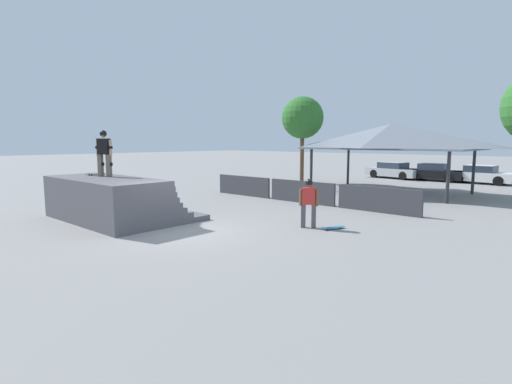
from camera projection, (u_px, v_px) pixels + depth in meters
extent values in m
plane|color=gray|center=(180.00, 232.00, 13.02)|extent=(160.00, 160.00, 0.00)
cube|color=#565459|center=(126.00, 215.00, 15.39)|extent=(5.44, 3.85, 0.20)
cube|color=#565459|center=(116.00, 211.00, 15.08)|extent=(5.44, 3.08, 0.20)
cube|color=#565459|center=(113.00, 207.00, 14.95)|extent=(5.44, 2.80, 0.20)
cube|color=#565459|center=(110.00, 202.00, 14.86)|extent=(5.44, 2.61, 0.20)
cube|color=#565459|center=(108.00, 197.00, 14.78)|extent=(5.44, 2.47, 0.20)
cube|color=#565459|center=(106.00, 191.00, 14.72)|extent=(5.44, 2.37, 0.20)
cube|color=#565459|center=(105.00, 186.00, 14.67)|extent=(5.44, 2.31, 0.20)
cube|color=#565459|center=(105.00, 181.00, 14.63)|extent=(5.44, 2.27, 0.20)
cylinder|color=silver|center=(132.00, 177.00, 15.45)|extent=(5.33, 0.07, 0.07)
cube|color=#6B6051|center=(109.00, 166.00, 15.16)|extent=(0.21, 0.21, 0.85)
cube|color=black|center=(109.00, 164.00, 15.19)|extent=(0.24, 0.22, 0.12)
cube|color=#6B6051|center=(101.00, 165.00, 15.26)|extent=(0.21, 0.21, 0.85)
cube|color=black|center=(101.00, 164.00, 15.29)|extent=(0.24, 0.22, 0.12)
cube|color=black|center=(104.00, 146.00, 15.12)|extent=(0.51, 0.41, 0.60)
cylinder|color=tan|center=(110.00, 148.00, 15.05)|extent=(0.15, 0.15, 0.60)
cylinder|color=black|center=(110.00, 147.00, 15.05)|extent=(0.23, 0.23, 0.09)
cylinder|color=tan|center=(97.00, 148.00, 15.20)|extent=(0.15, 0.15, 0.60)
cylinder|color=black|center=(97.00, 147.00, 15.20)|extent=(0.23, 0.23, 0.09)
sphere|color=tan|center=(103.00, 134.00, 15.06)|extent=(0.23, 0.23, 0.23)
sphere|color=black|center=(103.00, 134.00, 15.06)|extent=(0.26, 0.26, 0.26)
cylinder|color=blue|center=(102.00, 175.00, 15.63)|extent=(0.06, 0.05, 0.05)
cylinder|color=blue|center=(99.00, 175.00, 15.50)|extent=(0.06, 0.05, 0.05)
cylinder|color=blue|center=(92.00, 175.00, 15.80)|extent=(0.06, 0.05, 0.05)
cylinder|color=blue|center=(89.00, 175.00, 15.67)|extent=(0.06, 0.05, 0.05)
cube|color=black|center=(95.00, 174.00, 15.65)|extent=(0.81, 0.47, 0.02)
cube|color=black|center=(103.00, 174.00, 15.51)|extent=(0.16, 0.22, 0.02)
cube|color=#4C4C51|center=(303.00, 216.00, 13.63)|extent=(0.21, 0.21, 0.81)
cube|color=#4C4C51|center=(314.00, 216.00, 13.57)|extent=(0.21, 0.21, 0.81)
cube|color=red|center=(309.00, 196.00, 13.51)|extent=(0.49, 0.42, 0.57)
cylinder|color=brown|center=(301.00, 197.00, 13.56)|extent=(0.15, 0.15, 0.57)
cylinder|color=brown|center=(317.00, 198.00, 13.47)|extent=(0.15, 0.15, 0.57)
sphere|color=brown|center=(309.00, 183.00, 13.45)|extent=(0.22, 0.22, 0.22)
sphere|color=black|center=(309.00, 183.00, 13.45)|extent=(0.25, 0.25, 0.25)
cylinder|color=red|center=(329.00, 230.00, 13.22)|extent=(0.05, 0.06, 0.05)
cylinder|color=red|center=(326.00, 229.00, 13.34)|extent=(0.05, 0.06, 0.05)
cylinder|color=red|center=(341.00, 228.00, 13.46)|extent=(0.05, 0.06, 0.05)
cylinder|color=red|center=(338.00, 227.00, 13.58)|extent=(0.05, 0.06, 0.05)
cube|color=teal|center=(334.00, 227.00, 13.40)|extent=(0.48, 0.85, 0.02)
cube|color=teal|center=(324.00, 228.00, 13.22)|extent=(0.22, 0.16, 0.02)
cube|color=#3D3D42|center=(244.00, 186.00, 21.68)|extent=(3.65, 0.12, 1.05)
cube|color=#3D3D42|center=(302.00, 192.00, 19.09)|extent=(3.65, 0.12, 1.05)
cube|color=#3D3D42|center=(378.00, 200.00, 16.50)|extent=(3.65, 0.12, 1.05)
cylinder|color=#2D2D33|center=(311.00, 170.00, 23.93)|extent=(0.16, 0.16, 2.46)
cylinder|color=#2D2D33|center=(448.00, 178.00, 18.77)|extent=(0.16, 0.16, 2.46)
cylinder|color=#2D2D33|center=(348.00, 166.00, 27.17)|extent=(0.16, 0.16, 2.46)
cylinder|color=#2D2D33|center=(473.00, 172.00, 22.01)|extent=(0.16, 0.16, 2.46)
cube|color=slate|center=(390.00, 148.00, 22.81)|extent=(9.11, 5.19, 0.10)
pyramid|color=slate|center=(390.00, 136.00, 22.71)|extent=(8.93, 5.09, 1.35)
cylinder|color=brown|center=(302.00, 158.00, 28.08)|extent=(0.28, 0.28, 3.50)
sphere|color=#2D6B28|center=(303.00, 118.00, 27.72)|extent=(2.92, 2.92, 2.92)
cube|color=#A8AAAF|center=(394.00, 172.00, 31.61)|extent=(4.49, 2.44, 0.62)
cube|color=#283342|center=(393.00, 165.00, 31.62)|extent=(2.19, 1.78, 0.46)
cube|color=#A8AAAF|center=(393.00, 162.00, 31.60)|extent=(2.10, 1.73, 0.04)
cylinder|color=black|center=(414.00, 175.00, 31.09)|extent=(0.66, 0.31, 0.64)
cylinder|color=black|center=(403.00, 176.00, 30.13)|extent=(0.66, 0.31, 0.64)
cylinder|color=black|center=(386.00, 173.00, 33.13)|extent=(0.66, 0.31, 0.64)
cylinder|color=black|center=(374.00, 174.00, 32.16)|extent=(0.66, 0.31, 0.64)
cube|color=black|center=(435.00, 174.00, 29.63)|extent=(4.17, 1.79, 0.62)
cube|color=#283342|center=(434.00, 167.00, 29.63)|extent=(1.94, 1.48, 0.46)
cube|color=black|center=(434.00, 164.00, 29.60)|extent=(1.85, 1.45, 0.04)
cylinder|color=black|center=(456.00, 177.00, 29.36)|extent=(0.64, 0.21, 0.64)
cylinder|color=black|center=(449.00, 178.00, 28.22)|extent=(0.64, 0.21, 0.64)
cylinder|color=black|center=(422.00, 175.00, 31.08)|extent=(0.64, 0.21, 0.64)
cylinder|color=black|center=(414.00, 176.00, 29.93)|extent=(0.64, 0.21, 0.64)
cube|color=silver|center=(482.00, 177.00, 27.66)|extent=(4.08, 1.92, 0.62)
cube|color=#283342|center=(481.00, 169.00, 27.66)|extent=(1.92, 1.54, 0.46)
cube|color=silver|center=(481.00, 166.00, 27.63)|extent=(1.84, 1.50, 0.04)
cylinder|color=black|center=(505.00, 179.00, 27.37)|extent=(0.65, 0.23, 0.64)
cylinder|color=black|center=(498.00, 181.00, 26.27)|extent=(0.65, 0.23, 0.64)
cylinder|color=black|center=(466.00, 177.00, 29.09)|extent=(0.65, 0.23, 0.64)
cylinder|color=black|center=(459.00, 179.00, 27.98)|extent=(0.65, 0.23, 0.64)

